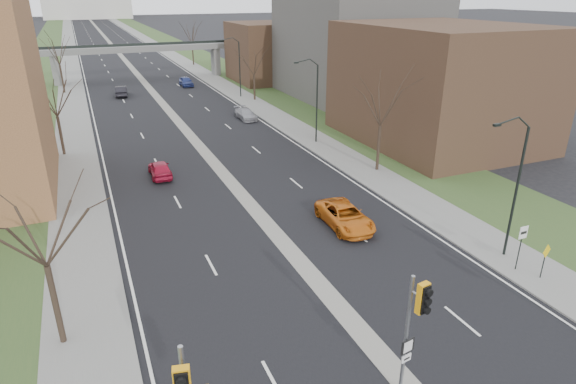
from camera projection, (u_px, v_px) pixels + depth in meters
ground at (401, 379)px, 20.13m from camera, size 700.00×700.00×0.00m
road_surface at (111, 44)px, 147.32m from camera, size 20.00×600.00×0.01m
median_strip at (111, 44)px, 147.32m from camera, size 1.20×600.00×0.02m
sidewalk_right at (151, 42)px, 151.66m from camera, size 4.00×600.00×0.12m
sidewalk_left at (69, 45)px, 142.94m from camera, size 4.00×600.00×0.12m
grass_verge_right at (170, 42)px, 153.84m from camera, size 8.00×600.00×0.10m
grass_verge_left at (46, 46)px, 140.76m from camera, size 8.00×600.00×0.10m
commercial_block_near at (439, 84)px, 50.28m from camera, size 16.00×20.00×12.00m
commercial_block_mid at (355, 46)px, 71.50m from camera, size 18.00×22.00×15.00m
commercial_block_far at (273, 52)px, 85.55m from camera, size 14.00×14.00×10.00m
pedestrian_bridge at (139, 52)px, 86.10m from camera, size 34.00×3.00×6.45m
streetlight_near at (514, 149)px, 26.53m from camera, size 2.61×0.20×8.70m
streetlight_mid at (310, 77)px, 48.57m from camera, size 2.61×0.20×8.70m
streetlight_far at (234, 50)px, 70.62m from camera, size 2.61×0.20×8.70m
tree_left_a at (35, 213)px, 19.63m from camera, size 7.20×7.20×9.40m
tree_left_b at (53, 92)px, 45.23m from camera, size 6.75×6.75×8.81m
tree_left_c at (57, 47)px, 73.74m from camera, size 7.65×7.65×9.99m
tree_right_a at (382, 97)px, 40.95m from camera, size 7.20×7.20×9.40m
tree_right_b at (254, 60)px, 69.24m from camera, size 6.30×6.30×8.22m
tree_right_c at (191, 31)px, 102.69m from camera, size 7.65×7.65×9.99m
signal_pole_median at (415, 319)px, 17.72m from camera, size 0.66×0.92×5.53m
speed_limit_sign at (521, 240)px, 27.13m from camera, size 0.60×0.07×2.78m
warning_sign at (545, 256)px, 26.51m from camera, size 0.81×0.24×2.13m
car_left_near at (160, 169)px, 41.82m from camera, size 1.75×4.24×1.44m
car_left_far at (121, 91)px, 73.96m from camera, size 2.14×4.88×1.56m
car_right_near at (345, 216)px, 32.95m from camera, size 2.74×5.55×1.51m
car_right_mid at (246, 114)px, 60.68m from camera, size 2.03×4.67×1.34m
car_right_far at (186, 81)px, 81.88m from camera, size 1.86×4.59×1.56m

